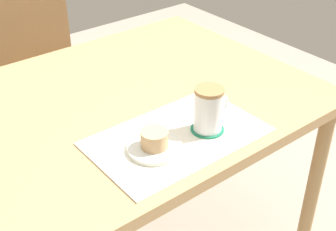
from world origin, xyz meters
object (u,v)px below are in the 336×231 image
Objects in this scene: pastry_plate at (155,148)px; coffee_mug at (209,109)px; dining_table at (104,125)px; pastry at (154,139)px; wooden_chair at (46,67)px.

pastry_plate is 0.18m from coffee_mug.
dining_table is 0.29m from pastry_plate.
dining_table is 0.36m from coffee_mug.
pastry is 0.58× the size of coffee_mug.
dining_table is 10.59× the size of coffee_mug.
coffee_mug is at bearing 87.08° from wooden_chair.
dining_table is 0.83m from wooden_chair.
wooden_chair is at bearing 78.05° from dining_table.
dining_table is at bearing 75.60° from wooden_chair.
dining_table is at bearing 87.18° from pastry.
wooden_chair is at bearing 89.53° from coffee_mug.
pastry_plate is at bearing 0.00° from pastry.
dining_table is 1.42× the size of wooden_chair.
wooden_chair reaches higher than pastry_plate.
wooden_chair is 1.12m from pastry.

